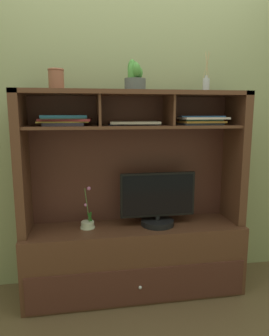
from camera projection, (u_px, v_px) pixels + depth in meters
name	position (u px, v px, depth m)	size (l,w,h in m)	color
floor_plane	(134.00, 290.00, 2.42)	(6.00, 6.00, 0.02)	brown
back_wall	(129.00, 107.00, 2.41)	(6.00, 0.02, 2.80)	#8F996A
media_console	(134.00, 236.00, 2.34)	(1.62, 0.46, 1.50)	#533020
tv_monitor	(158.00, 203.00, 2.29)	(0.56, 0.25, 0.40)	black
potted_orchid	(88.00, 223.00, 2.26)	(0.11, 0.11, 0.31)	beige
magazine_stack_left	(64.00, 120.00, 2.13)	(0.37, 0.24, 0.07)	#332D3C
magazine_stack_centre	(201.00, 120.00, 2.26)	(0.36, 0.25, 0.07)	#33394C
magazine_stack_right	(134.00, 123.00, 2.23)	(0.37, 0.23, 0.03)	#2B2B4C
diffuser_bottle	(206.00, 84.00, 2.23)	(0.05, 0.05, 0.28)	#B0B4BA
potted_succulent	(135.00, 78.00, 2.11)	(0.17, 0.17, 0.21)	#4E5351
ceramic_vase	(56.00, 79.00, 2.04)	(0.11, 0.11, 0.14)	brown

